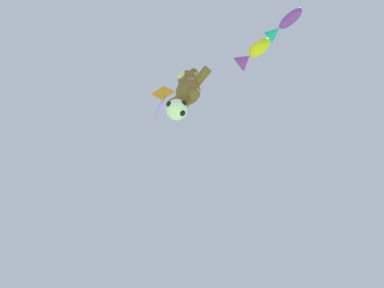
{
  "coord_description": "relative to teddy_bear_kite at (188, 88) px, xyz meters",
  "views": [
    {
      "loc": [
        4.64,
        -0.61,
        1.55
      ],
      "look_at": [
        0.83,
        3.15,
        8.35
      ],
      "focal_mm": 24.0,
      "sensor_mm": 36.0,
      "label": 1
    }
  ],
  "objects": [
    {
      "name": "teddy_bear_kite",
      "position": [
        0.0,
        0.0,
        0.0
      ],
      "size": [
        2.45,
        1.08,
        2.49
      ],
      "color": "brown"
    },
    {
      "name": "soccer_ball_kite",
      "position": [
        -0.46,
        -0.13,
        -1.39
      ],
      "size": [
        0.92,
        0.91,
        0.85
      ],
      "color": "white"
    },
    {
      "name": "fish_kite_goldfin",
      "position": [
        2.58,
        1.6,
        2.08
      ],
      "size": [
        1.73,
        0.84,
        0.81
      ],
      "color": "yellow"
    },
    {
      "name": "fish_kite_violet",
      "position": [
        4.25,
        1.37,
        1.6
      ],
      "size": [
        1.64,
        0.6,
        0.59
      ],
      "color": "purple"
    },
    {
      "name": "diamond_kite",
      "position": [
        -2.39,
        0.27,
        3.05
      ],
      "size": [
        1.13,
        0.89,
        3.31
      ],
      "color": "orange"
    }
  ]
}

